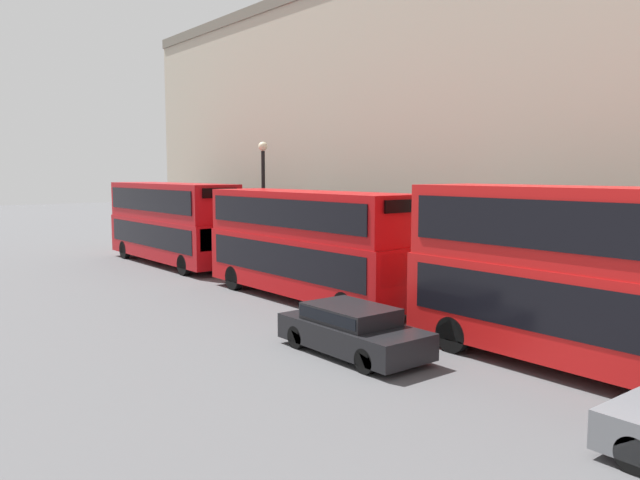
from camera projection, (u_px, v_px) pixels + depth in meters
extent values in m
cube|color=red|center=(602.00, 317.00, 14.81)|extent=(2.55, 10.29, 2.25)
cube|color=red|center=(606.00, 229.00, 14.58)|extent=(2.50, 10.09, 1.95)
cube|color=black|center=(603.00, 306.00, 14.78)|extent=(2.59, 9.47, 1.26)
cube|color=black|center=(607.00, 225.00, 14.57)|extent=(2.59, 9.47, 1.17)
cylinder|color=black|center=(453.00, 334.00, 16.99)|extent=(0.30, 1.00, 1.00)
cylinder|color=black|center=(503.00, 322.00, 18.38)|extent=(0.30, 1.00, 1.00)
cube|color=#B20C0F|center=(307.00, 264.00, 23.88)|extent=(2.55, 10.35, 2.13)
cube|color=#B20C0F|center=(307.00, 214.00, 23.68)|extent=(2.50, 10.14, 1.70)
cube|color=black|center=(307.00, 257.00, 23.86)|extent=(2.59, 9.52, 1.19)
cube|color=black|center=(307.00, 212.00, 23.67)|extent=(2.59, 9.52, 1.02)
cube|color=black|center=(404.00, 269.00, 19.83)|extent=(2.17, 0.06, 1.06)
cube|color=black|center=(405.00, 206.00, 19.61)|extent=(1.78, 0.06, 0.41)
cylinder|color=black|center=(345.00, 307.00, 20.50)|extent=(0.30, 1.00, 1.00)
cylinder|color=black|center=(394.00, 298.00, 21.89)|extent=(0.30, 1.00, 1.00)
cylinder|color=black|center=(234.00, 278.00, 26.08)|extent=(0.30, 1.00, 1.00)
cylinder|color=black|center=(278.00, 273.00, 27.46)|extent=(0.30, 1.00, 1.00)
cube|color=#A80F14|center=(171.00, 238.00, 33.22)|extent=(2.55, 10.71, 2.08)
cube|color=#A80F14|center=(170.00, 201.00, 33.01)|extent=(2.50, 10.49, 1.89)
cube|color=black|center=(171.00, 234.00, 33.20)|extent=(2.59, 9.85, 1.17)
cube|color=black|center=(170.00, 199.00, 33.00)|extent=(2.59, 9.85, 1.13)
cube|color=black|center=(221.00, 239.00, 29.03)|extent=(2.17, 0.06, 1.04)
cube|color=black|center=(220.00, 193.00, 28.80)|extent=(1.78, 0.06, 0.45)
cylinder|color=black|center=(184.00, 265.00, 29.70)|extent=(0.30, 1.00, 1.00)
cylinder|color=black|center=(226.00, 261.00, 31.09)|extent=(0.30, 1.00, 1.00)
cylinder|color=black|center=(125.00, 250.00, 35.55)|extent=(0.30, 1.00, 1.00)
cylinder|color=black|center=(162.00, 247.00, 36.94)|extent=(0.30, 1.00, 1.00)
cylinder|color=black|center=(635.00, 454.00, 10.15)|extent=(0.22, 0.64, 0.64)
cube|color=black|center=(353.00, 335.00, 16.79)|extent=(1.87, 4.43, 0.69)
cube|color=black|center=(350.00, 314.00, 16.81)|extent=(1.65, 2.44, 0.46)
cube|color=black|center=(350.00, 313.00, 16.81)|extent=(1.69, 2.31, 0.29)
cylinder|color=black|center=(366.00, 361.00, 15.19)|extent=(0.22, 0.64, 0.64)
cylinder|color=black|center=(413.00, 349.00, 16.21)|extent=(0.22, 0.64, 0.64)
cylinder|color=black|center=(297.00, 337.00, 17.40)|extent=(0.22, 0.64, 0.64)
cylinder|color=black|center=(342.00, 328.00, 18.43)|extent=(0.22, 0.64, 0.64)
cylinder|color=black|center=(264.00, 213.00, 29.97)|extent=(0.18, 0.18, 5.90)
sphere|color=beige|center=(263.00, 146.00, 29.63)|extent=(0.44, 0.44, 0.44)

